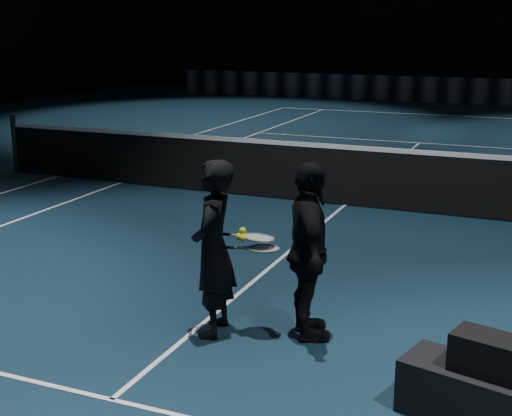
{
  "coord_description": "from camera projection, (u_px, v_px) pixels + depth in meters",
  "views": [
    {
      "loc": [
        2.87,
        -10.43,
        2.76
      ],
      "look_at": [
        0.55,
        -4.89,
        1.19
      ],
      "focal_mm": 50.0,
      "sensor_mm": 36.0,
      "label": 1
    }
  ],
  "objects": [
    {
      "name": "tennis_balls",
      "position": [
        242.0,
        235.0,
        6.28
      ],
      "size": [
        0.12,
        0.1,
        0.12
      ],
      "primitive_type": null,
      "color": "yellow",
      "rests_on": "racket_upper"
    },
    {
      "name": "player_b",
      "position": [
        309.0,
        252.0,
        6.25
      ],
      "size": [
        0.78,
        1.02,
        1.61
      ],
      "primitive_type": "imported",
      "rotation": [
        0.0,
        0.0,
        2.05
      ],
      "color": "black",
      "rests_on": "floor"
    },
    {
      "name": "racket_bag",
      "position": [
        502.0,
        358.0,
        4.85
      ],
      "size": [
        0.73,
        0.46,
        0.27
      ],
      "primitive_type": "cube",
      "rotation": [
        0.0,
        0.0,
        -0.26
      ],
      "color": "black",
      "rests_on": "player_bench"
    },
    {
      "name": "racket_lower",
      "position": [
        264.0,
        249.0,
        6.29
      ],
      "size": [
        0.71,
        0.41,
        0.03
      ],
      "primitive_type": null,
      "rotation": [
        0.0,
        0.0,
        0.29
      ],
      "color": "black",
      "rests_on": "player_a"
    },
    {
      "name": "net_post_left",
      "position": [
        15.0,
        144.0,
        13.33
      ],
      "size": [
        0.1,
        0.1,
        1.1
      ],
      "primitive_type": "cylinder",
      "color": "black",
      "rests_on": "floor"
    },
    {
      "name": "court_lines",
      "position": [
        345.0,
        205.0,
        11.07
      ],
      "size": [
        10.98,
        23.78,
        0.01
      ],
      "primitive_type": null,
      "color": "white",
      "rests_on": "floor"
    },
    {
      "name": "player_a",
      "position": [
        213.0,
        249.0,
        6.34
      ],
      "size": [
        0.48,
        0.64,
        1.61
      ],
      "primitive_type": "imported",
      "rotation": [
        0.0,
        0.0,
        -1.4
      ],
      "color": "black",
      "rests_on": "floor"
    },
    {
      "name": "racket_upper",
      "position": [
        258.0,
        238.0,
        6.31
      ],
      "size": [
        0.71,
        0.45,
        0.1
      ],
      "primitive_type": null,
      "rotation": [
        0.0,
        0.1,
        0.36
      ],
      "color": "black",
      "rests_on": "player_b"
    },
    {
      "name": "net_tape",
      "position": [
        347.0,
        147.0,
        10.84
      ],
      "size": [
        12.8,
        0.03,
        0.07
      ],
      "primitive_type": "cube",
      "color": "white",
      "rests_on": "net_mesh"
    },
    {
      "name": "floor",
      "position": [
        345.0,
        205.0,
        11.07
      ],
      "size": [
        36.0,
        36.0,
        0.0
      ],
      "primitive_type": "plane",
      "color": "#0E1B33",
      "rests_on": "ground"
    },
    {
      "name": "player_bench",
      "position": [
        498.0,
        403.0,
        4.93
      ],
      "size": [
        1.43,
        0.79,
        0.41
      ],
      "primitive_type": "cube",
      "rotation": [
        0.0,
        0.0,
        -0.26
      ],
      "color": "black",
      "rests_on": "floor"
    },
    {
      "name": "sponsor_backdrop",
      "position": [
        467.0,
        91.0,
        24.8
      ],
      "size": [
        22.0,
        0.15,
        0.9
      ],
      "primitive_type": "cube",
      "color": "black",
      "rests_on": "floor"
    },
    {
      "name": "bag_signature",
      "position": [
        501.0,
        367.0,
        4.72
      ],
      "size": [
        0.31,
        0.09,
        0.09
      ],
      "primitive_type": "cube",
      "rotation": [
        0.0,
        0.0,
        -0.26
      ],
      "color": "white",
      "rests_on": "racket_bag"
    },
    {
      "name": "net_mesh",
      "position": [
        346.0,
        177.0,
        10.96
      ],
      "size": [
        12.8,
        0.02,
        0.86
      ],
      "primitive_type": "cube",
      "color": "black",
      "rests_on": "floor"
    }
  ]
}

